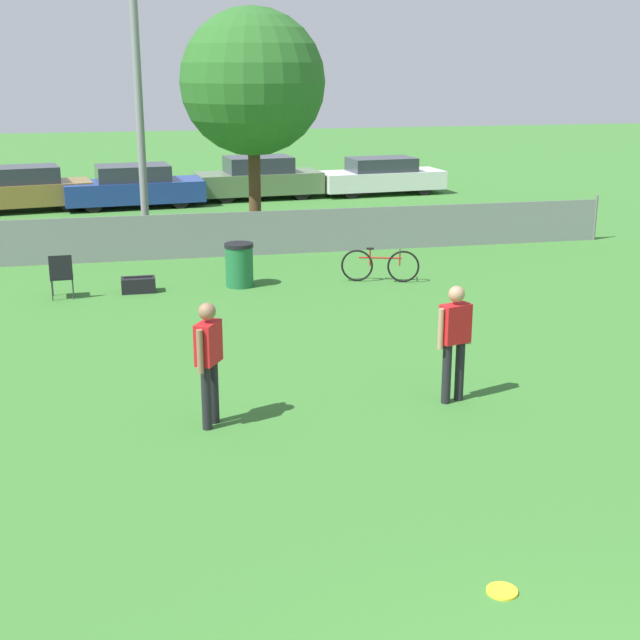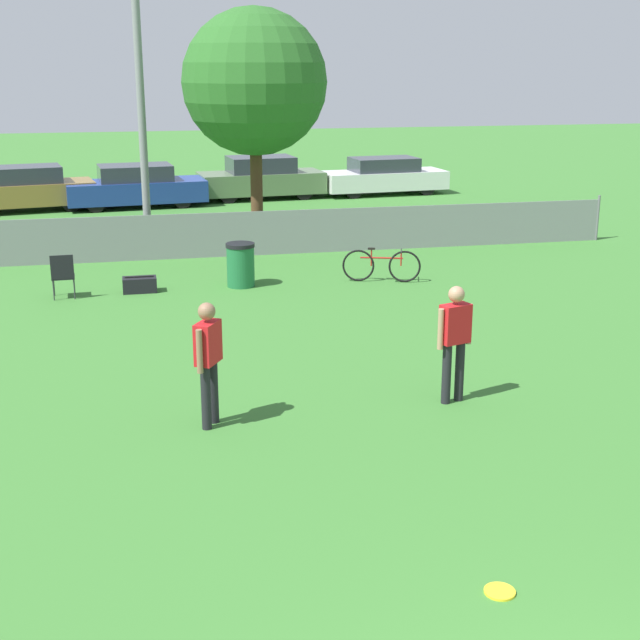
{
  "view_description": "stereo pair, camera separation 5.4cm",
  "coord_description": "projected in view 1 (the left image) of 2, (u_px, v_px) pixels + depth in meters",
  "views": [
    {
      "loc": [
        -3.02,
        -3.6,
        4.66
      ],
      "look_at": [
        -0.33,
        8.49,
        1.05
      ],
      "focal_mm": 50.0,
      "sensor_mm": 36.0,
      "label": 1
    },
    {
      "loc": [
        -2.97,
        -3.61,
        4.66
      ],
      "look_at": [
        -0.33,
        8.49,
        1.05
      ],
      "focal_mm": 50.0,
      "sensor_mm": 36.0,
      "label": 2
    }
  ],
  "objects": [
    {
      "name": "gear_bag_sideline",
      "position": [
        138.0,
        285.0,
        18.61
      ],
      "size": [
        0.7,
        0.38,
        0.34
      ],
      "color": "black",
      "rests_on": "ground_plane"
    },
    {
      "name": "light_pole",
      "position": [
        136.0,
        43.0,
        21.74
      ],
      "size": [
        0.9,
        0.36,
        8.61
      ],
      "color": "gray",
      "rests_on": "ground_plane"
    },
    {
      "name": "trash_bin",
      "position": [
        239.0,
        265.0,
        19.02
      ],
      "size": [
        0.62,
        0.62,
        0.94
      ],
      "color": "#1E6638",
      "rests_on": "ground_plane"
    },
    {
      "name": "parked_car_blue",
      "position": [
        134.0,
        187.0,
        29.37
      ],
      "size": [
        4.66,
        2.24,
        1.38
      ],
      "rotation": [
        0.0,
        0.0,
        0.1
      ],
      "color": "black",
      "rests_on": "ground_plane"
    },
    {
      "name": "player_defender_red",
      "position": [
        455.0,
        335.0,
        12.4
      ],
      "size": [
        0.56,
        0.34,
        1.69
      ],
      "rotation": [
        0.0,
        0.0,
        0.3
      ],
      "color": "black",
      "rests_on": "ground_plane"
    },
    {
      "name": "parked_car_tan",
      "position": [
        25.0,
        189.0,
        28.59
      ],
      "size": [
        4.35,
        2.38,
        1.43
      ],
      "rotation": [
        0.0,
        0.0,
        0.17
      ],
      "color": "black",
      "rests_on": "ground_plane"
    },
    {
      "name": "parked_car_olive",
      "position": [
        259.0,
        178.0,
        31.18
      ],
      "size": [
        4.46,
        2.16,
        1.46
      ],
      "rotation": [
        0.0,
        0.0,
        0.09
      ],
      "color": "black",
      "rests_on": "ground_plane"
    },
    {
      "name": "fence_backline",
      "position": [
        250.0,
        234.0,
        22.02
      ],
      "size": [
        18.84,
        0.07,
        1.21
      ],
      "color": "gray",
      "rests_on": "ground_plane"
    },
    {
      "name": "tree_near_pole",
      "position": [
        253.0,
        83.0,
        22.83
      ],
      "size": [
        3.74,
        3.74,
        6.01
      ],
      "color": "#4C331E",
      "rests_on": "ground_plane"
    },
    {
      "name": "parked_car_white",
      "position": [
        381.0,
        176.0,
        32.22
      ],
      "size": [
        4.6,
        2.03,
        1.32
      ],
      "rotation": [
        0.0,
        0.0,
        0.08
      ],
      "color": "black",
      "rests_on": "ground_plane"
    },
    {
      "name": "folding_chair_sideline",
      "position": [
        61.0,
        274.0,
        18.0
      ],
      "size": [
        0.47,
        0.47,
        0.92
      ],
      "rotation": [
        0.0,
        0.0,
        3.19
      ],
      "color": "#333338",
      "rests_on": "ground_plane"
    },
    {
      "name": "bicycle_sideline",
      "position": [
        380.0,
        265.0,
        19.45
      ],
      "size": [
        1.64,
        0.63,
        0.75
      ],
      "rotation": [
        0.0,
        0.0,
        -0.31
      ],
      "color": "black",
      "rests_on": "ground_plane"
    },
    {
      "name": "player_thrower_red",
      "position": [
        209.0,
        355.0,
        11.56
      ],
      "size": [
        0.4,
        0.51,
        1.69
      ],
      "rotation": [
        0.0,
        0.0,
        1.04
      ],
      "color": "black",
      "rests_on": "ground_plane"
    },
    {
      "name": "frisbee_disc",
      "position": [
        502.0,
        591.0,
        8.12
      ],
      "size": [
        0.29,
        0.29,
        0.03
      ],
      "color": "yellow",
      "rests_on": "ground_plane"
    }
  ]
}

